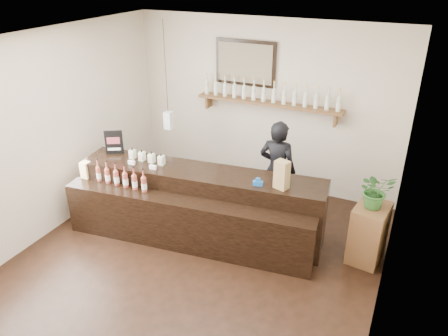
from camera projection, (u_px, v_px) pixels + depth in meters
ground at (195, 262)px, 5.71m from camera, size 5.00×5.00×0.00m
room_shell at (191, 142)px, 4.97m from camera, size 5.00×5.00×5.00m
back_wall_decor at (255, 86)px, 6.94m from camera, size 2.66×0.96×1.69m
counter at (196, 207)px, 6.09m from camera, size 3.51×1.30×1.13m
promo_sign at (114, 142)px, 6.40m from camera, size 0.24×0.15×0.36m
paper_bag at (282, 175)px, 5.44m from camera, size 0.20×0.17×0.37m
tape_dispenser at (258, 182)px, 5.56m from camera, size 0.14×0.08×0.11m
side_cabinet at (369, 233)px, 5.63m from camera, size 0.46×0.59×0.78m
potted_plant at (376, 190)px, 5.35m from camera, size 0.55×0.53×0.47m
shopkeeper at (278, 164)px, 6.38m from camera, size 0.64×0.43×1.74m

